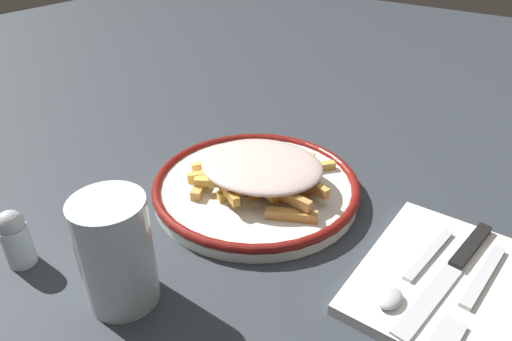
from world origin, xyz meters
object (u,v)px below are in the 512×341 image
Objects in this scene: fork at (472,294)px; salt_shaker at (15,238)px; knife at (455,265)px; plate at (256,186)px; water_glass at (116,252)px; fries_heap at (262,169)px; spoon at (406,281)px; napkin at (446,281)px.

fork is 0.48m from salt_shaker.
knife is 0.47m from salt_shaker.
knife is (-0.26, 0.00, 0.00)m from plate.
fork is 1.49× the size of water_glass.
water_glass is at bearing 89.98° from plate.
fries_heap reaches higher than fork.
spoon reaches higher than fork.
water_glass is at bearing 38.52° from napkin.
water_glass is at bearing 87.80° from fries_heap.
plate reaches higher than napkin.
napkin is 0.34m from water_glass.
plate is 0.29m from salt_shaker.
knife is 0.35m from water_glass.
knife reaches higher than fork.
fork is at bearing 172.98° from fries_heap.
knife is 3.05× the size of salt_shaker.
plate reaches higher than spoon.
water_glass is (0.23, 0.17, 0.04)m from spoon.
spoon is (0.06, 0.02, 0.00)m from fork.
salt_shaker is at bearing 28.52° from fork.
water_glass reaches higher than napkin.
napkin is 1.39× the size of spoon.
napkin is 1.01× the size of knife.
fork is at bearing 128.60° from knife.
napkin is at bearing 175.48° from plate.
knife is 1.77× the size of water_glass.
water_glass is (0.01, 0.23, 0.02)m from fries_heap.
plate is at bearing -13.63° from spoon.
salt_shaker is (0.13, 0.26, 0.02)m from plate.
plate is 1.82× the size of spoon.
fork is 1.16× the size of spoon.
plate is at bearing -116.85° from salt_shaker.
fries_heap is 0.30m from salt_shaker.
napkin is at bearing -132.73° from spoon.
fries_heap is at bearing -170.06° from plate.
salt_shaker is at bearing 33.27° from knife.
fork is at bearing -145.84° from water_glass.
knife is 1.38× the size of spoon.
water_glass is (0.29, 0.19, 0.04)m from fork.
fries_heap is at bearing -5.02° from napkin.
fork is 0.84× the size of knife.
salt_shaker is (0.39, 0.24, 0.03)m from napkin.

